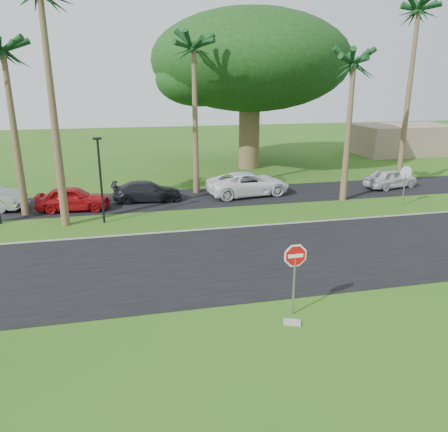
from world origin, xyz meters
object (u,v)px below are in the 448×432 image
Objects in this scene: stop_sign_far at (405,177)px; car_minivan at (248,184)px; stop_sign_near at (295,265)px; car_dark at (147,191)px; car_red at (73,199)px; car_pickup at (391,178)px.

car_minivan is (-8.68, 4.53, -1.00)m from stop_sign_far.
car_dark is (-3.93, 15.50, -1.14)m from stop_sign_near.
stop_sign_near is 16.03m from car_dark.
car_minivan is (11.18, 1.20, 0.06)m from car_red.
car_red is at bearing 120.26° from stop_sign_near.
stop_sign_far is 0.60× the size of car_dark.
car_pickup is at bearing -83.40° from car_red.
car_minivan is (2.82, 15.53, -1.00)m from stop_sign_near.
stop_sign_far is at bearing -124.71° from car_minivan.
car_red is 11.24m from car_minivan.
car_pickup is (21.77, 0.99, -0.03)m from car_red.
car_red is at bearing 88.96° from car_minivan.
car_red is (-19.86, 3.33, -1.05)m from stop_sign_far.
car_red is at bearing 79.72° from car_pickup.
stop_sign_near reaches higher than car_red.
stop_sign_near reaches higher than car_pickup.
stop_sign_near is 16.62m from car_red.
car_red is 21.79m from car_pickup.
stop_sign_far is 4.85m from car_pickup.
stop_sign_near is at bearing 43.73° from stop_sign_far.
stop_sign_far is at bearing -102.91° from car_dark.
car_pickup is at bearing -87.24° from car_dark.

